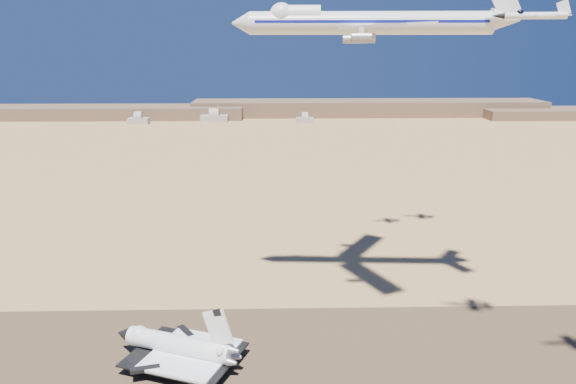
{
  "coord_description": "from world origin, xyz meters",
  "views": [
    {
      "loc": [
        6.21,
        -139.54,
        81.56
      ],
      "look_at": [
        9.91,
        8.0,
        43.1
      ],
      "focal_mm": 35.0,
      "sensor_mm": 36.0,
      "label": 1
    }
  ],
  "objects_px": {
    "chase_jet_f": "(442,28)",
    "shuttle": "(178,347)",
    "crew_a": "(198,379)",
    "chase_jet_a": "(534,15)",
    "chase_jet_e": "(401,26)",
    "carrier_747": "(362,23)",
    "crew_c": "(204,377)",
    "crew_b": "(193,380)"
  },
  "relations": [
    {
      "from": "chase_jet_e",
      "to": "crew_a",
      "type": "bearing_deg",
      "value": -126.74
    },
    {
      "from": "crew_b",
      "to": "chase_jet_f",
      "type": "bearing_deg",
      "value": -51.06
    },
    {
      "from": "carrier_747",
      "to": "crew_c",
      "type": "height_order",
      "value": "carrier_747"
    },
    {
      "from": "crew_c",
      "to": "chase_jet_e",
      "type": "xyz_separation_m",
      "value": [
        65.67,
        93.22,
        88.0
      ]
    },
    {
      "from": "crew_b",
      "to": "crew_a",
      "type": "bearing_deg",
      "value": -97.54
    },
    {
      "from": "crew_c",
      "to": "chase_jet_f",
      "type": "relative_size",
      "value": 0.12
    },
    {
      "from": "chase_jet_a",
      "to": "chase_jet_e",
      "type": "bearing_deg",
      "value": 104.79
    },
    {
      "from": "crew_b",
      "to": "chase_jet_a",
      "type": "distance_m",
      "value": 116.89
    },
    {
      "from": "shuttle",
      "to": "chase_jet_f",
      "type": "relative_size",
      "value": 2.28
    },
    {
      "from": "chase_jet_f",
      "to": "crew_b",
      "type": "bearing_deg",
      "value": -119.07
    },
    {
      "from": "chase_jet_f",
      "to": "shuttle",
      "type": "bearing_deg",
      "value": -123.44
    },
    {
      "from": "carrier_747",
      "to": "crew_b",
      "type": "height_order",
      "value": "carrier_747"
    },
    {
      "from": "carrier_747",
      "to": "chase_jet_a",
      "type": "height_order",
      "value": "carrier_747"
    },
    {
      "from": "crew_a",
      "to": "chase_jet_a",
      "type": "height_order",
      "value": "chase_jet_a"
    },
    {
      "from": "shuttle",
      "to": "crew_a",
      "type": "bearing_deg",
      "value": -34.22
    },
    {
      "from": "crew_a",
      "to": "chase_jet_f",
      "type": "relative_size",
      "value": 0.11
    },
    {
      "from": "crew_c",
      "to": "chase_jet_e",
      "type": "height_order",
      "value": "chase_jet_e"
    },
    {
      "from": "chase_jet_a",
      "to": "chase_jet_e",
      "type": "relative_size",
      "value": 1.14
    },
    {
      "from": "chase_jet_f",
      "to": "chase_jet_e",
      "type": "bearing_deg",
      "value": -147.38
    },
    {
      "from": "crew_c",
      "to": "chase_jet_e",
      "type": "bearing_deg",
      "value": -72.81
    },
    {
      "from": "carrier_747",
      "to": "crew_a",
      "type": "bearing_deg",
      "value": -132.22
    },
    {
      "from": "crew_a",
      "to": "crew_b",
      "type": "bearing_deg",
      "value": 82.34
    },
    {
      "from": "crew_a",
      "to": "chase_jet_a",
      "type": "xyz_separation_m",
      "value": [
        76.53,
        3.41,
        87.14
      ]
    },
    {
      "from": "carrier_747",
      "to": "chase_jet_e",
      "type": "distance_m",
      "value": 55.15
    },
    {
      "from": "chase_jet_a",
      "to": "crew_c",
      "type": "bearing_deg",
      "value": -169.28
    },
    {
      "from": "shuttle",
      "to": "crew_b",
      "type": "relative_size",
      "value": 21.19
    },
    {
      "from": "carrier_747",
      "to": "crew_b",
      "type": "bearing_deg",
      "value": -132.97
    },
    {
      "from": "chase_jet_e",
      "to": "chase_jet_f",
      "type": "xyz_separation_m",
      "value": [
        17.75,
        6.92,
        -0.57
      ]
    },
    {
      "from": "crew_a",
      "to": "crew_c",
      "type": "distance_m",
      "value": 1.7
    },
    {
      "from": "shuttle",
      "to": "crew_a",
      "type": "relative_size",
      "value": 20.48
    },
    {
      "from": "shuttle",
      "to": "crew_c",
      "type": "xyz_separation_m",
      "value": [
        7.76,
        -8.24,
        -3.79
      ]
    },
    {
      "from": "carrier_747",
      "to": "crew_b",
      "type": "distance_m",
      "value": 107.82
    },
    {
      "from": "carrier_747",
      "to": "chase_jet_a",
      "type": "bearing_deg",
      "value": -48.34
    },
    {
      "from": "shuttle",
      "to": "chase_jet_e",
      "type": "height_order",
      "value": "chase_jet_e"
    },
    {
      "from": "carrier_747",
      "to": "chase_jet_f",
      "type": "distance_m",
      "value": 69.96
    },
    {
      "from": "crew_c",
      "to": "chase_jet_a",
      "type": "bearing_deg",
      "value": -125.77
    },
    {
      "from": "carrier_747",
      "to": "crew_a",
      "type": "relative_size",
      "value": 46.03
    },
    {
      "from": "chase_jet_a",
      "to": "chase_jet_f",
      "type": "xyz_separation_m",
      "value": [
        8.29,
        97.67,
        0.36
      ]
    },
    {
      "from": "crew_a",
      "to": "shuttle",
      "type": "bearing_deg",
      "value": 23.87
    },
    {
      "from": "carrier_747",
      "to": "crew_b",
      "type": "relative_size",
      "value": 47.64
    },
    {
      "from": "crew_a",
      "to": "chase_jet_e",
      "type": "bearing_deg",
      "value": -46.25
    },
    {
      "from": "shuttle",
      "to": "chase_jet_e",
      "type": "xyz_separation_m",
      "value": [
        73.43,
        84.98,
        84.21
      ]
    }
  ]
}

